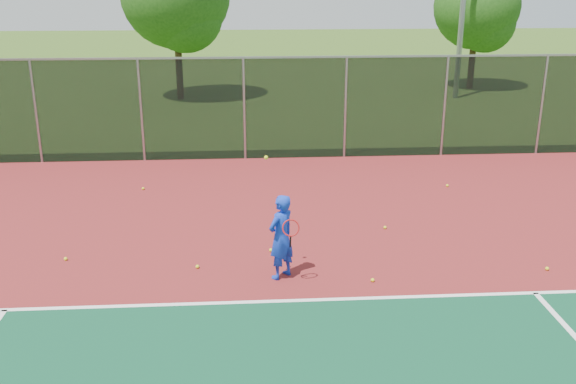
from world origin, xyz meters
name	(u,v)px	position (x,y,z in m)	size (l,w,h in m)	color
court_apron	(439,328)	(0.00, 2.00, 0.01)	(30.00, 20.00, 0.02)	maroon
fence_back	(345,106)	(0.00, 12.00, 1.56)	(30.00, 0.06, 3.03)	black
tennis_player	(281,237)	(-2.37, 3.94, 0.82)	(0.68, 0.75, 2.28)	#1434BF
practice_ball_0	(271,250)	(-2.52, 5.07, 0.06)	(0.07, 0.07, 0.07)	yellow
practice_ball_1	(143,189)	(-5.64, 9.18, 0.06)	(0.07, 0.07, 0.07)	yellow
practice_ball_2	(373,280)	(-0.74, 3.62, 0.06)	(0.07, 0.07, 0.07)	yellow
practice_ball_3	(197,267)	(-3.93, 4.40, 0.06)	(0.07, 0.07, 0.07)	yellow
practice_ball_4	(66,259)	(-6.50, 4.92, 0.06)	(0.07, 0.07, 0.07)	yellow
practice_ball_5	(547,269)	(2.62, 3.88, 0.06)	(0.07, 0.07, 0.07)	yellow
practice_ball_6	(447,186)	(2.25, 8.90, 0.06)	(0.07, 0.07, 0.07)	yellow
practice_ball_7	(385,227)	(0.02, 6.12, 0.06)	(0.07, 0.07, 0.07)	yellow
tree_back_mid	(479,10)	(8.07, 23.84, 3.68)	(4.00, 4.00, 5.87)	#342313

